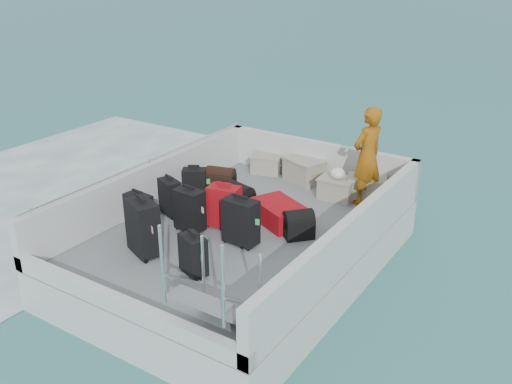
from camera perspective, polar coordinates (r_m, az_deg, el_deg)
ground at (r=8.67m, az=-1.46°, el=-7.53°), size 160.00×160.00×0.00m
wake_foam at (r=11.79m, az=-21.10°, el=-0.55°), size 10.00×10.00×0.00m
ferry_hull at (r=8.52m, az=-1.48°, el=-5.79°), size 3.60×5.00×0.60m
deck at (r=8.38m, az=-1.50°, el=-3.93°), size 3.30×4.70×0.02m
deck_fittings at (r=7.79m, az=-0.76°, el=-2.96°), size 3.60×5.00×0.90m
suitcase_0 at (r=8.29m, az=-11.59°, el=-2.26°), size 0.42×0.27×0.63m
suitcase_1 at (r=8.84m, az=-8.59°, el=-0.56°), size 0.44×0.34×0.58m
suitcase_2 at (r=9.32m, az=-6.17°, el=0.73°), size 0.44×0.38×0.54m
suitcase_3 at (r=7.73m, az=-11.23°, el=-3.57°), size 0.58×0.46×0.77m
suitcase_4 at (r=8.30m, az=-6.66°, el=-1.84°), size 0.45×0.28×0.64m
suitcase_5 at (r=8.35m, az=-3.20°, el=-1.52°), size 0.51×0.36×0.64m
suitcase_6 at (r=7.21m, az=-6.29°, el=-6.33°), size 0.44×0.35×0.54m
suitcase_7 at (r=7.86m, az=-1.53°, el=-3.04°), size 0.49×0.30×0.67m
suitcase_8 at (r=8.54m, az=2.30°, el=-2.10°), size 0.97×0.84×0.32m
duffel_0 at (r=9.71m, az=-3.54°, el=1.06°), size 0.54×0.41×0.32m
duffel_1 at (r=9.04m, az=-1.73°, el=-0.64°), size 0.56×0.42×0.32m
duffel_2 at (r=8.14m, az=4.27°, el=-3.49°), size 0.50×0.51×0.32m
crate_0 at (r=10.47m, az=1.04°, el=2.74°), size 0.60×0.50×0.31m
crate_1 at (r=10.10m, az=4.78°, el=2.11°), size 0.76×0.64×0.39m
crate_2 at (r=9.45m, az=8.08°, el=0.25°), size 0.57×0.41×0.33m
crate_3 at (r=9.52m, az=10.99°, el=0.31°), size 0.70×0.60×0.36m
yellow_bag at (r=9.15m, az=12.35°, el=-1.22°), size 0.28×0.26×0.22m
white_bag at (r=9.35m, az=8.16°, el=1.70°), size 0.24×0.24×0.18m
passenger at (r=9.15m, az=11.07°, el=3.52°), size 0.56×0.68×1.60m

